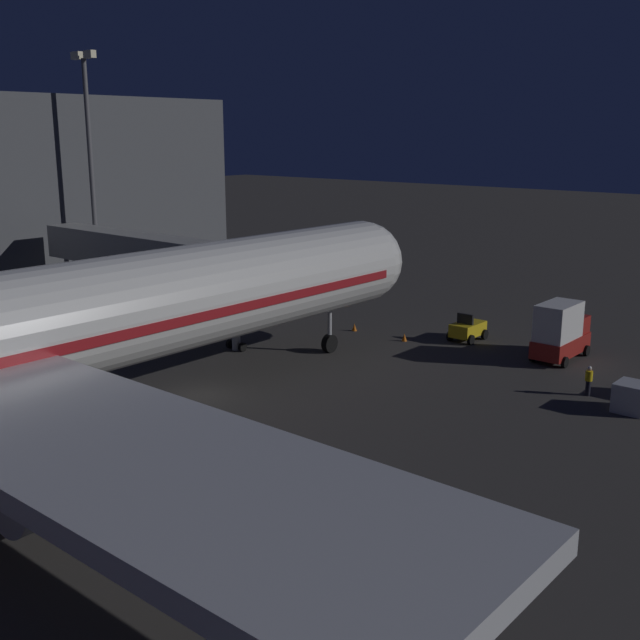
# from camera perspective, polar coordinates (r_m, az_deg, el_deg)

# --- Properties ---
(ground_plane) EXTENTS (320.00, 320.00, 0.00)m
(ground_plane) POSITION_cam_1_polar(r_m,az_deg,el_deg) (43.25, -9.15, -5.59)
(ground_plane) COLOR #383533
(jet_bridge) EXTENTS (23.03, 3.40, 7.15)m
(jet_bridge) POSITION_cam_1_polar(r_m,az_deg,el_deg) (56.08, -11.44, 4.68)
(jet_bridge) COLOR #9E9E99
(jet_bridge) RESTS_ON ground_plane
(apron_floodlight_mast) EXTENTS (2.90, 0.50, 20.47)m
(apron_floodlight_mast) POSITION_cam_1_polar(r_m,az_deg,el_deg) (68.07, -16.57, 11.10)
(apron_floodlight_mast) COLOR #59595E
(apron_floodlight_mast) RESTS_ON ground_plane
(catering_truck) EXTENTS (2.36, 4.90, 3.74)m
(catering_truck) POSITION_cam_1_polar(r_m,az_deg,el_deg) (51.41, 17.34, -0.76)
(catering_truck) COLOR maroon
(catering_truck) RESTS_ON ground_plane
(pushback_tug) EXTENTS (1.86, 2.73, 1.95)m
(pushback_tug) POSITION_cam_1_polar(r_m,az_deg,el_deg) (54.80, 10.84, -0.67)
(pushback_tug) COLOR yellow
(pushback_tug) RESTS_ON ground_plane
(baggage_container_far_row) EXTENTS (1.62, 1.73, 1.54)m
(baggage_container_far_row) POSITION_cam_1_polar(r_m,az_deg,el_deg) (43.41, 22.04, -5.31)
(baggage_container_far_row) COLOR #B7BABF
(baggage_container_far_row) RESTS_ON ground_plane
(ground_crew_near_nose_gear) EXTENTS (0.40, 0.40, 1.69)m
(ground_crew_near_nose_gear) POSITION_cam_1_polar(r_m,az_deg,el_deg) (45.06, 19.21, -4.16)
(ground_crew_near_nose_gear) COLOR black
(ground_crew_near_nose_gear) RESTS_ON ground_plane
(traffic_cone_nose_port) EXTENTS (0.36, 0.36, 0.55)m
(traffic_cone_nose_port) POSITION_cam_1_polar(r_m,az_deg,el_deg) (54.00, 6.24, -1.27)
(traffic_cone_nose_port) COLOR orange
(traffic_cone_nose_port) RESTS_ON ground_plane
(traffic_cone_nose_starboard) EXTENTS (0.36, 0.36, 0.55)m
(traffic_cone_nose_starboard) POSITION_cam_1_polar(r_m,az_deg,el_deg) (56.49, 2.55, -0.53)
(traffic_cone_nose_starboard) COLOR orange
(traffic_cone_nose_starboard) RESTS_ON ground_plane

